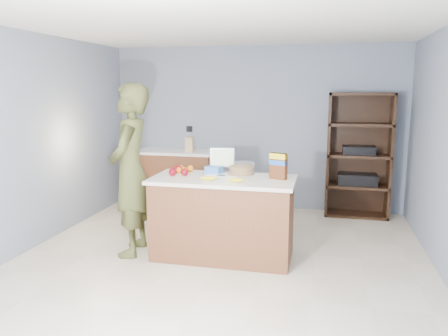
% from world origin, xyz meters
% --- Properties ---
extents(floor, '(4.50, 5.00, 0.02)m').
position_xyz_m(floor, '(0.00, 0.00, 0.00)').
color(floor, beige).
rests_on(floor, ground).
extents(walls, '(4.52, 5.02, 2.51)m').
position_xyz_m(walls, '(0.00, 0.00, 1.65)').
color(walls, slate).
rests_on(walls, ground).
extents(counter_peninsula, '(1.56, 0.76, 0.90)m').
position_xyz_m(counter_peninsula, '(0.00, 0.30, 0.42)').
color(counter_peninsula, brown).
rests_on(counter_peninsula, ground).
extents(back_cabinet, '(1.24, 0.62, 0.90)m').
position_xyz_m(back_cabinet, '(-1.20, 2.20, 0.45)').
color(back_cabinet, brown).
rests_on(back_cabinet, ground).
extents(shelving_unit, '(0.90, 0.40, 1.80)m').
position_xyz_m(shelving_unit, '(1.55, 2.35, 0.86)').
color(shelving_unit, black).
rests_on(shelving_unit, ground).
extents(person, '(0.56, 0.76, 1.91)m').
position_xyz_m(person, '(-1.03, 0.19, 0.96)').
color(person, '#404420').
rests_on(person, ground).
extents(knife_block, '(0.12, 0.10, 0.31)m').
position_xyz_m(knife_block, '(-0.97, 2.16, 1.02)').
color(knife_block, tan).
rests_on(knife_block, back_cabinet).
extents(envelopes, '(0.35, 0.21, 0.00)m').
position_xyz_m(envelopes, '(-0.04, 0.40, 0.90)').
color(envelopes, white).
rests_on(envelopes, counter_peninsula).
extents(bananas, '(0.49, 0.14, 0.04)m').
position_xyz_m(bananas, '(0.02, 0.14, 0.92)').
color(bananas, yellow).
rests_on(bananas, counter_peninsula).
extents(apples, '(0.23, 0.30, 0.08)m').
position_xyz_m(apples, '(-0.55, 0.38, 0.94)').
color(apples, maroon).
rests_on(apples, counter_peninsula).
extents(oranges, '(0.23, 0.22, 0.07)m').
position_xyz_m(oranges, '(-0.54, 0.51, 0.93)').
color(oranges, orange).
rests_on(oranges, counter_peninsula).
extents(blue_carton, '(0.20, 0.16, 0.08)m').
position_xyz_m(blue_carton, '(-0.16, 0.52, 0.94)').
color(blue_carton, blue).
rests_on(blue_carton, counter_peninsula).
extents(salad_bowl, '(0.30, 0.30, 0.13)m').
position_xyz_m(salad_bowl, '(0.16, 0.56, 0.96)').
color(salad_bowl, '#267219').
rests_on(salad_bowl, counter_peninsula).
extents(tv, '(0.28, 0.12, 0.28)m').
position_xyz_m(tv, '(-0.09, 0.63, 1.06)').
color(tv, silver).
rests_on(tv, counter_peninsula).
extents(cereal_box, '(0.20, 0.13, 0.28)m').
position_xyz_m(cereal_box, '(0.59, 0.37, 1.06)').
color(cereal_box, '#592B14').
rests_on(cereal_box, counter_peninsula).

